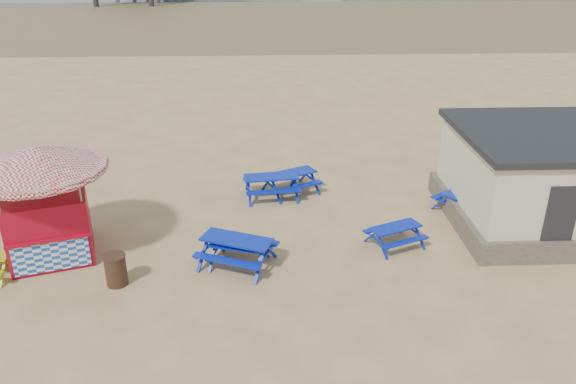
{
  "coord_description": "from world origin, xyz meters",
  "views": [
    {
      "loc": [
        0.72,
        -15.23,
        8.65
      ],
      "look_at": [
        1.45,
        1.5,
        1.0
      ],
      "focal_mm": 35.0,
      "sensor_mm": 36.0,
      "label": 1
    }
  ],
  "objects_px": {
    "picnic_table_blue_b": "(271,186)",
    "litter_bin": "(116,270)",
    "ice_cream_kiosk": "(42,188)",
    "picnic_table_blue_a": "(291,182)",
    "amenity_block": "(569,177)"
  },
  "relations": [
    {
      "from": "picnic_table_blue_a",
      "to": "picnic_table_blue_b",
      "type": "height_order",
      "value": "picnic_table_blue_b"
    },
    {
      "from": "litter_bin",
      "to": "ice_cream_kiosk",
      "type": "bearing_deg",
      "value": 143.05
    },
    {
      "from": "picnic_table_blue_b",
      "to": "picnic_table_blue_a",
      "type": "bearing_deg",
      "value": 19.64
    },
    {
      "from": "litter_bin",
      "to": "amenity_block",
      "type": "relative_size",
      "value": 0.12
    },
    {
      "from": "litter_bin",
      "to": "amenity_block",
      "type": "distance_m",
      "value": 14.26
    },
    {
      "from": "picnic_table_blue_b",
      "to": "litter_bin",
      "type": "xyz_separation_m",
      "value": [
        -4.29,
        -5.47,
        0.05
      ]
    },
    {
      "from": "picnic_table_blue_a",
      "to": "ice_cream_kiosk",
      "type": "bearing_deg",
      "value": -176.67
    },
    {
      "from": "amenity_block",
      "to": "picnic_table_blue_b",
      "type": "bearing_deg",
      "value": 166.39
    },
    {
      "from": "picnic_table_blue_a",
      "to": "amenity_block",
      "type": "relative_size",
      "value": 0.32
    },
    {
      "from": "picnic_table_blue_a",
      "to": "ice_cream_kiosk",
      "type": "relative_size",
      "value": 0.49
    },
    {
      "from": "ice_cream_kiosk",
      "to": "litter_bin",
      "type": "relative_size",
      "value": 5.34
    },
    {
      "from": "picnic_table_blue_a",
      "to": "amenity_block",
      "type": "height_order",
      "value": "amenity_block"
    },
    {
      "from": "picnic_table_blue_b",
      "to": "litter_bin",
      "type": "distance_m",
      "value": 6.95
    },
    {
      "from": "picnic_table_blue_b",
      "to": "ice_cream_kiosk",
      "type": "height_order",
      "value": "ice_cream_kiosk"
    },
    {
      "from": "picnic_table_blue_a",
      "to": "ice_cream_kiosk",
      "type": "height_order",
      "value": "ice_cream_kiosk"
    }
  ]
}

